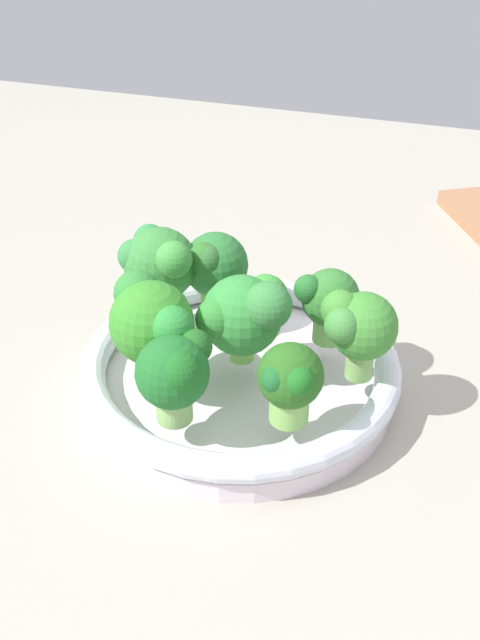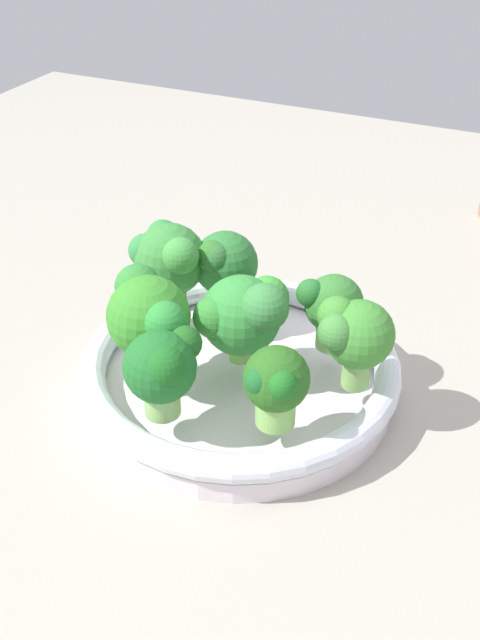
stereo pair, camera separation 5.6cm
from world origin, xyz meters
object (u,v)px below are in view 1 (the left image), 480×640
broccoli_floret_2 (329,298)px  broccoli_floret_4 (290,380)px  broccoli_floret_1 (176,371)px  bowl (240,372)px  broccoli_floret_5 (152,321)px  broccoli_floret_6 (358,326)px  broccoli_floret_3 (246,313)px  broccoli_floret_0 (214,266)px  broccoli_floret_7 (159,263)px

broccoli_floret_2 → broccoli_floret_4: bearing=-1.7°
broccoli_floret_1 → broccoli_floret_2: broccoli_floret_1 is taller
bowl → broccoli_floret_5: bearing=-48.0°
broccoli_floret_1 → broccoli_floret_4: (-1.93, 7.08, -0.49)cm
broccoli_floret_1 → broccoli_floret_6: size_ratio=0.93×
bowl → broccoli_floret_3: bearing=50.9°
bowl → broccoli_floret_0: (-5.19, -3.84, 5.81)cm
broccoli_floret_0 → broccoli_floret_1: size_ratio=1.06×
bowl → broccoli_floret_4: (6.20, 5.40, 5.15)cm
broccoli_floret_3 → broccoli_floret_6: bearing=92.8°
broccoli_floret_1 → broccoli_floret_3: broccoli_floret_3 is taller
broccoli_floret_1 → broccoli_floret_6: broccoli_floret_6 is taller
broccoli_floret_1 → broccoli_floret_5: broccoli_floret_5 is taller
bowl → broccoli_floret_6: 10.54cm
bowl → broccoli_floret_7: (-3.33, -7.71, 6.39)cm
broccoli_floret_5 → broccoli_floret_7: (-7.77, -2.77, -0.10)cm
broccoli_floret_4 → broccoli_floret_6: 6.94cm
bowl → broccoli_floret_5: (4.44, -4.94, 6.49)cm
broccoli_floret_4 → broccoli_floret_6: size_ratio=0.86×
broccoli_floret_4 → bowl: bearing=-138.9°
broccoli_floret_2 → broccoli_floret_3: (4.39, -5.07, 0.39)cm
bowl → broccoli_floret_4: bearing=41.1°
broccoli_floret_3 → broccoli_floret_4: size_ratio=1.22×
broccoli_floret_2 → broccoli_floret_5: 13.54cm
broccoli_floret_3 → broccoli_floret_7: size_ratio=0.96×
broccoli_floret_3 → broccoli_floret_5: (3.93, -5.55, 0.67)cm
broccoli_floret_1 → broccoli_floret_2: bearing=148.5°
broccoli_floret_7 → broccoli_floret_2: bearing=92.4°
broccoli_floret_0 → broccoli_floret_6: (5.30, 12.43, 0.28)cm
broccoli_floret_1 → bowl: bearing=168.3°
bowl → broccoli_floret_3: broccoli_floret_3 is taller
broccoli_floret_2 → broccoli_floret_4: size_ratio=1.03×
broccoli_floret_3 → broccoli_floret_0: bearing=-141.9°
broccoli_floret_0 → broccoli_floret_3: 7.23cm
broccoli_floret_1 → broccoli_floret_7: size_ratio=0.85×
broccoli_floret_4 → broccoli_floret_6: broccoli_floret_6 is taller
broccoli_floret_0 → broccoli_floret_2: bearing=82.2°
broccoli_floret_7 → broccoli_floret_0: bearing=115.6°
broccoli_floret_7 → broccoli_floret_6: bearing=78.1°
broccoli_floret_6 → broccoli_floret_7: broccoli_floret_7 is taller
broccoli_floret_2 → bowl: bearing=-55.7°
broccoli_floret_6 → broccoli_floret_0: bearing=-113.1°
bowl → broccoli_floret_2: (-3.89, 5.69, 5.43)cm
broccoli_floret_0 → broccoli_floret_1: broccoli_floret_0 is taller
broccoli_floret_0 → broccoli_floret_7: bearing=-64.4°
broccoli_floret_1 → broccoli_floret_2: 14.10cm
broccoli_floret_0 → broccoli_floret_3: (5.69, 4.46, 0.01)cm
broccoli_floret_0 → broccoli_floret_6: 13.52cm
bowl → broccoli_floret_3: size_ratio=3.41×
broccoli_floret_2 → broccoli_floret_3: 6.72cm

